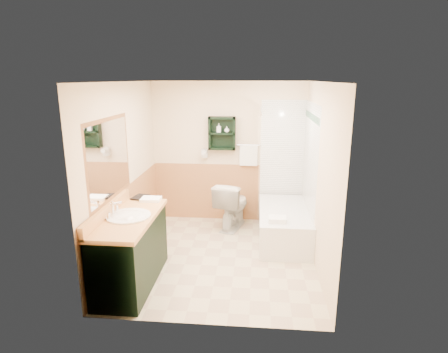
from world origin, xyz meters
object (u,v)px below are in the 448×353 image
at_px(vanity_book, 134,189).
at_px(soap_bottle_b, 227,130).
at_px(hair_dryer, 205,153).
at_px(wall_shelf, 222,133).
at_px(soap_bottle_a, 219,130).
at_px(vanity, 131,250).
at_px(bathtub, 284,225).
at_px(toilet, 232,205).

height_order(vanity_book, soap_bottle_b, soap_bottle_b).
bearing_deg(hair_dryer, soap_bottle_b, -4.49).
relative_size(wall_shelf, soap_bottle_a, 3.69).
height_order(wall_shelf, soap_bottle_b, wall_shelf).
bearing_deg(vanity_book, hair_dryer, 75.35).
xyz_separation_m(wall_shelf, vanity, (-0.89, -2.19, -1.11)).
bearing_deg(vanity, hair_dryer, 74.95).
height_order(wall_shelf, vanity_book, wall_shelf).
xyz_separation_m(wall_shelf, soap_bottle_a, (-0.05, -0.01, 0.05)).
distance_m(bathtub, soap_bottle_b, 1.81).
relative_size(hair_dryer, vanity, 0.17).
bearing_deg(soap_bottle_b, hair_dryer, 175.51).
height_order(vanity_book, soap_bottle_a, soap_bottle_a).
distance_m(wall_shelf, toilet, 1.21).
relative_size(vanity_book, soap_bottle_b, 2.40).
relative_size(hair_dryer, bathtub, 0.16).
distance_m(wall_shelf, bathtub, 1.81).
distance_m(vanity, soap_bottle_b, 2.66).
xyz_separation_m(hair_dryer, soap_bottle_a, (0.25, -0.03, 0.40)).
relative_size(wall_shelf, toilet, 0.69).
bearing_deg(toilet, vanity_book, 59.17).
distance_m(hair_dryer, soap_bottle_b, 0.56).
bearing_deg(soap_bottle_b, soap_bottle_a, 180.00).
height_order(vanity, soap_bottle_b, soap_bottle_b).
bearing_deg(toilet, hair_dryer, -16.28).
xyz_separation_m(hair_dryer, soap_bottle_b, (0.38, -0.03, 0.40)).
distance_m(vanity, soap_bottle_a, 2.61).
xyz_separation_m(vanity, bathtub, (1.92, 1.45, -0.19)).
bearing_deg(toilet, soap_bottle_a, -32.83).
xyz_separation_m(vanity, vanity_book, (-0.17, 0.72, 0.56)).
bearing_deg(hair_dryer, soap_bottle_a, -6.85).
distance_m(hair_dryer, soap_bottle_a, 0.47).
relative_size(hair_dryer, soap_bottle_a, 1.61).
xyz_separation_m(toilet, soap_bottle_b, (-0.12, 0.29, 1.22)).
distance_m(wall_shelf, hair_dryer, 0.46).
height_order(bathtub, soap_bottle_b, soap_bottle_b).
bearing_deg(wall_shelf, vanity_book, -125.76).
bearing_deg(hair_dryer, vanity_book, -116.92).
bearing_deg(vanity, soap_bottle_b, 65.88).
xyz_separation_m(wall_shelf, toilet, (0.20, -0.29, -1.16)).
distance_m(hair_dryer, toilet, 1.00).
height_order(hair_dryer, soap_bottle_a, soap_bottle_a).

